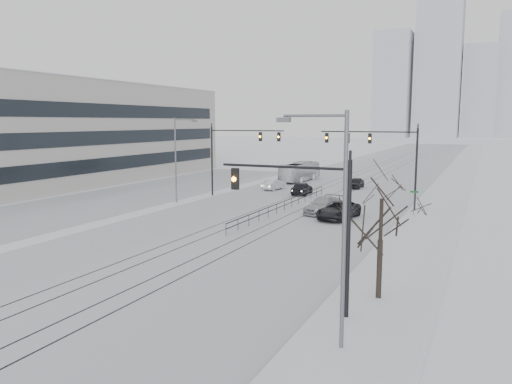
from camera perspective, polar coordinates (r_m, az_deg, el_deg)
The scene contains 22 objects.
ground at distance 24.33m, azimuth -24.57°, elevation -13.37°, with size 500.00×500.00×0.00m, color white.
road at distance 77.01m, azimuth 11.54°, elevation 1.48°, with size 22.00×260.00×0.02m, color silver.
sidewalk_east at distance 75.08m, azimuth 21.61°, elevation 0.97°, with size 5.00×260.00×0.16m, color silver.
curb at distance 75.25m, azimuth 19.75°, elevation 1.06°, with size 0.10×260.00×0.12m, color gray.
parking_strip at distance 62.71m, azimuth -12.21°, elevation 0.00°, with size 14.00×60.00×0.03m, color silver.
tram_rails at distance 57.88m, azimuth 6.93°, elevation -0.53°, with size 5.30×180.00×0.01m.
office_building at distance 74.40m, azimuth -23.56°, elevation 6.20°, with size 20.20×62.20×14.11m.
skyline at distance 289.23m, azimuth 22.82°, elevation 11.80°, with size 96.00×48.00×72.00m.
traffic_mast_near at distance 21.94m, azimuth 6.46°, elevation -2.57°, with size 6.10×0.37×7.00m.
traffic_mast_ne at distance 50.44m, azimuth 14.13°, elevation 4.59°, with size 9.60×0.37×8.00m.
traffic_mast_nw at distance 56.90m, azimuth -2.46°, elevation 5.00°, with size 9.10×0.37×8.00m.
street_light_east at distance 18.46m, azimuth 9.18°, elevation -2.59°, with size 2.73×0.25×9.00m.
street_light_west at distance 53.63m, azimuth -8.92°, elevation 4.33°, with size 2.73×0.25×9.00m.
bare_tree at distance 24.23m, azimuth 14.14°, elevation -1.93°, with size 4.40×4.40×6.10m.
median_fence at distance 48.50m, azimuth 3.28°, elevation -1.54°, with size 0.06×24.00×1.00m.
street_sign at distance 47.36m, azimuth 17.61°, elevation -0.81°, with size 0.70×0.06×2.40m.
sedan_sb_inner at distance 59.48m, azimuth 5.27°, elevation 0.44°, with size 1.79×4.44×1.51m, color black.
sedan_sb_outer at distance 63.28m, azimuth 2.09°, elevation 0.83°, with size 1.38×3.96×1.31m, color silver.
sedan_nb_front at distance 44.93m, azimuth 9.42°, elevation -2.08°, with size 2.56×5.55×1.54m, color black.
sedan_nb_right at distance 47.42m, azimuth 7.70°, elevation -1.53°, with size 2.14×5.26×1.53m, color #9EA2A5.
sedan_nb_far at distance 66.09m, azimuth 11.34°, elevation 1.01°, with size 1.61×4.01×1.37m, color black.
box_truck at distance 72.55m, azimuth 5.03°, elevation 2.30°, with size 2.30×9.83×2.74m, color silver.
Camera 1 is at (17.56, -14.48, 8.58)m, focal length 35.00 mm.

